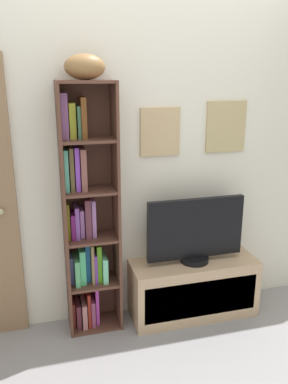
# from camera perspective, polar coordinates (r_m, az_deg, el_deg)

# --- Properties ---
(back_wall) EXTENTS (4.80, 0.08, 2.44)m
(back_wall) POSITION_cam_1_polar(r_m,az_deg,el_deg) (2.96, -0.50, 4.23)
(back_wall) COLOR silver
(back_wall) RESTS_ON ground
(bookshelf) EXTENTS (0.39, 0.25, 1.82)m
(bookshelf) POSITION_cam_1_polar(r_m,az_deg,el_deg) (2.86, -8.35, -3.96)
(bookshelf) COLOR #533227
(bookshelf) RESTS_ON ground
(football) EXTENTS (0.28, 0.19, 0.16)m
(football) POSITION_cam_1_polar(r_m,az_deg,el_deg) (2.66, -8.55, 17.45)
(football) COLOR olive
(football) RESTS_ON bookshelf
(tv_stand) EXTENTS (0.99, 0.35, 0.46)m
(tv_stand) POSITION_cam_1_polar(r_m,az_deg,el_deg) (3.25, 7.14, -13.55)
(tv_stand) COLOR tan
(tv_stand) RESTS_ON ground
(television) EXTENTS (0.76, 0.22, 0.51)m
(television) POSITION_cam_1_polar(r_m,az_deg,el_deg) (3.03, 7.45, -5.63)
(television) COLOR black
(television) RESTS_ON tv_stand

